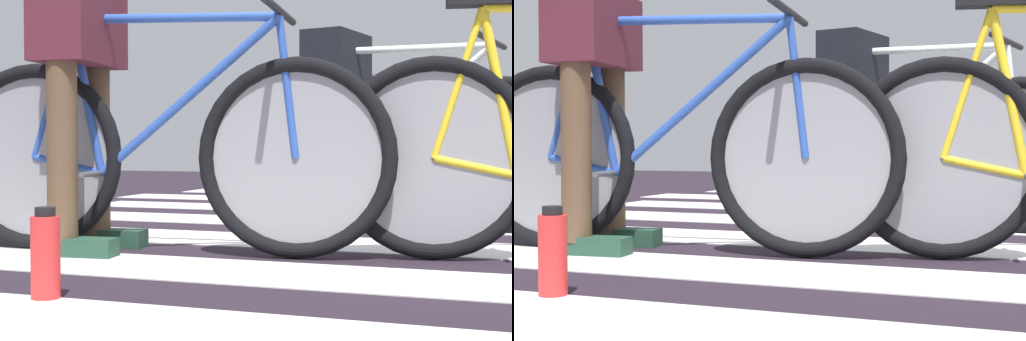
{
  "view_description": "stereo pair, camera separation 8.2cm",
  "coord_description": "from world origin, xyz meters",
  "views": [
    {
      "loc": [
        0.17,
        -3.35,
        0.43
      ],
      "look_at": [
        -0.88,
        -0.34,
        0.32
      ],
      "focal_mm": 52.97,
      "sensor_mm": 36.0,
      "label": 1
    },
    {
      "loc": [
        0.25,
        -3.35,
        0.43
      ],
      "look_at": [
        -0.88,
        -0.34,
        0.32
      ],
      "focal_mm": 52.97,
      "sensor_mm": 36.0,
      "label": 2
    }
  ],
  "objects": [
    {
      "name": "cyclist_3_of_4",
      "position": [
        -0.7,
        0.41,
        0.65
      ],
      "size": [
        0.38,
        0.45,
        0.97
      ],
      "rotation": [
        0.0,
        0.0,
        -0.19
      ],
      "color": "tan",
      "rests_on": "ground"
    },
    {
      "name": "crosswalk_markings",
      "position": [
        0.02,
        0.02,
        0.02
      ],
      "size": [
        5.42,
        5.78,
        0.0
      ],
      "color": "silver",
      "rests_on": "ground"
    },
    {
      "name": "water_bottle",
      "position": [
        -0.99,
        -1.69,
        0.14
      ],
      "size": [
        0.08,
        0.08,
        0.24
      ],
      "color": "red",
      "rests_on": "ground"
    },
    {
      "name": "bicycle_3_of_4",
      "position": [
        -0.4,
        0.35,
        0.41
      ],
      "size": [
        1.72,
        0.55,
        0.93
      ],
      "rotation": [
        0.0,
        0.0,
        -0.19
      ],
      "color": "black",
      "rests_on": "ground"
    },
    {
      "name": "bicycle_4_of_4",
      "position": [
        -0.72,
        1.8,
        0.41
      ],
      "size": [
        1.71,
        0.56,
        0.93
      ],
      "rotation": [
        0.0,
        0.0,
        0.21
      ],
      "color": "black",
      "rests_on": "ground"
    },
    {
      "name": "cyclist_1_of_4",
      "position": [
        -1.4,
        -0.88,
        0.66
      ],
      "size": [
        0.35,
        0.43,
        0.98
      ],
      "rotation": [
        0.0,
        0.0,
        0.1
      ],
      "color": "brown",
      "rests_on": "ground"
    },
    {
      "name": "ground",
      "position": [
        0.0,
        0.0,
        0.01
      ],
      "size": [
        18.0,
        14.0,
        0.02
      ],
      "color": "black"
    },
    {
      "name": "bicycle_1_of_4",
      "position": [
        -1.09,
        -0.85,
        0.41
      ],
      "size": [
        1.73,
        0.52,
        0.93
      ],
      "rotation": [
        0.0,
        0.0,
        0.1
      ],
      "color": "black",
      "rests_on": "ground"
    }
  ]
}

